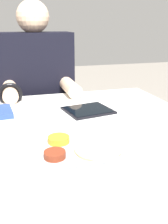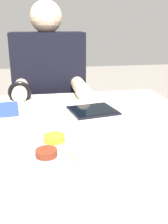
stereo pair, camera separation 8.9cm
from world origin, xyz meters
TOP-DOWN VIEW (x-y plane):
  - dining_table at (0.00, 0.00)m, footprint 1.02×0.90m
  - thali_tray at (-0.01, -0.22)m, footprint 0.31×0.31m
  - tablet_device at (0.12, 0.13)m, footprint 0.21×0.19m
  - person_diner at (-0.03, 0.62)m, footprint 0.40×0.42m

SIDE VIEW (x-z plane):
  - dining_table at x=0.00m, z-range 0.00..0.75m
  - person_diner at x=-0.03m, z-range -0.04..1.18m
  - tablet_device at x=0.12m, z-range 0.75..0.76m
  - thali_tray at x=-0.01m, z-range 0.75..0.77m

